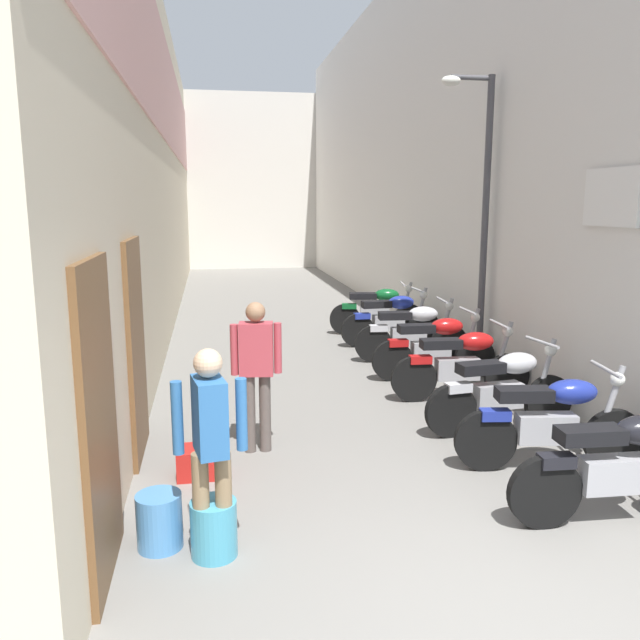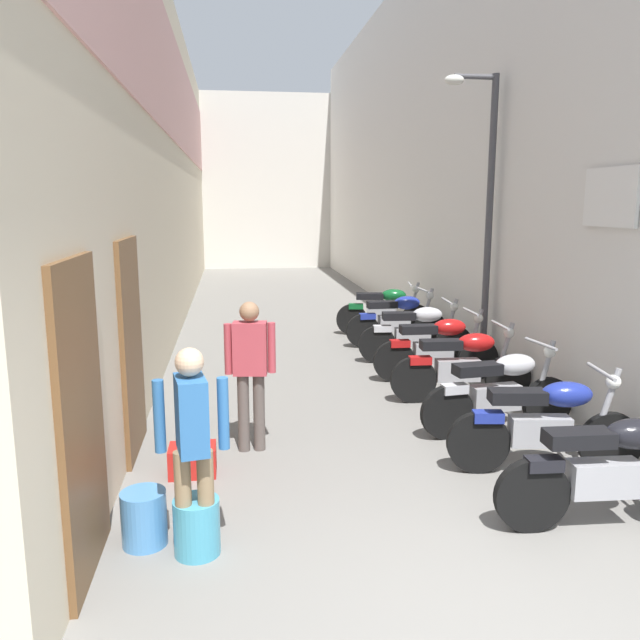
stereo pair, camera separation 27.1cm
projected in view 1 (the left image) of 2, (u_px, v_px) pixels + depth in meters
The scene contains 18 objects.
ground_plane at pixel (300, 336), 12.19m from camera, with size 37.64×37.64×0.00m, color slate.
building_left at pixel (159, 163), 13.03m from camera, with size 0.45×21.64×6.61m.
building_right at pixel (406, 149), 13.89m from camera, with size 0.45×21.64×7.41m.
building_far_end at pixel (251, 183), 24.97m from camera, with size 7.90×2.00×6.59m, color beige.
motorcycle_nearest at pixel (622, 464), 5.01m from camera, with size 1.85×0.58×1.04m.
motorcycle_second at pixel (552, 420), 6.03m from camera, with size 1.84×0.58×1.04m.
motorcycle_third at pixel (503, 388), 7.05m from camera, with size 1.85×0.58×1.04m.
motorcycle_fourth at pixel (462, 363), 8.18m from camera, with size 1.85×0.58×1.04m.
motorcycle_fifth at pixel (435, 346), 9.16m from camera, with size 1.85×0.58×1.04m.
motorcycle_sixth at pixel (412, 331), 10.18m from camera, with size 1.85×0.58×1.04m.
motorcycle_seventh at pixel (392, 318), 11.32m from camera, with size 1.85×0.58×1.04m.
motorcycle_eighth at pixel (378, 309), 12.26m from camera, with size 1.84×0.58×1.04m.
pedestrian_by_doorway at pixel (210, 440), 4.41m from camera, with size 0.52×0.37×1.57m.
pedestrian_mid_alley at pixel (256, 365), 6.41m from camera, with size 0.52×0.24×1.57m.
water_jug_near_door at pixel (159, 521), 4.71m from camera, with size 0.34×0.34×0.42m, color #4C8CCC.
water_jug_beside_first at pixel (214, 528), 4.60m from camera, with size 0.34×0.34×0.42m, color #4299B7.
plastic_crate at pixel (201, 462), 5.95m from camera, with size 0.44×0.32×0.28m, color red.
street_lamp at pixel (480, 203), 9.13m from camera, with size 0.79×0.18×4.30m.
Camera 1 is at (-1.66, -2.99, 2.55)m, focal length 35.44 mm.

